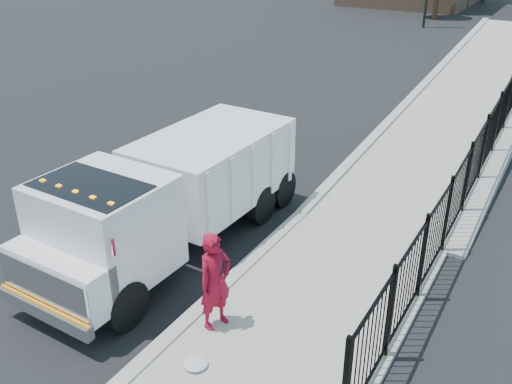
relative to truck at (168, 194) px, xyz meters
The scene contains 7 objects.
ground 2.61m from the truck, 28.35° to the right, with size 120.00×120.00×0.00m, color black.
curb 3.84m from the truck, 57.73° to the right, with size 0.30×12.00×0.16m, color #ADAAA3.
ramp 15.57m from the truck, 74.89° to the left, with size 3.95×24.00×1.70m, color #9E998E.
iron_fence 12.26m from the truck, 63.51° to the left, with size 0.10×28.00×1.80m, color black.
truck is the anchor object (origin of this frame).
worker 3.08m from the truck, 36.56° to the right, with size 0.70×0.46×1.92m, color maroon.
debris 4.23m from the truck, 46.66° to the right, with size 0.42×0.42×0.11m, color silver.
Camera 1 is at (5.46, -7.80, 7.06)m, focal length 40.00 mm.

